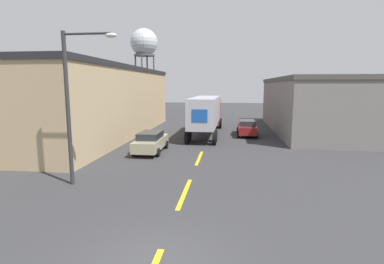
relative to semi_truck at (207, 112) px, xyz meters
The scene contains 8 objects.
road_centerline 17.24m from the semi_truck, 89.07° to the right, with size 0.20×17.63×0.01m.
warehouse_left 12.75m from the semi_truck, behind, with size 12.19×25.51×6.73m.
warehouse_right 13.14m from the semi_truck, 15.82° to the left, with size 11.28×20.47×5.75m.
semi_truck is the anchor object (origin of this frame).
parked_car_left_far 9.64m from the semi_truck, 111.46° to the right, with size 1.93×4.59×1.53m.
parked_car_right_far 4.32m from the semi_truck, ahead, with size 1.93×4.59×1.53m.
water_tower 31.61m from the semi_truck, 117.68° to the left, with size 5.12×5.12×15.53m.
street_lamp 17.42m from the semi_truck, 107.40° to the right, with size 2.71×0.32×7.43m.
Camera 1 is at (1.96, -7.35, 4.90)m, focal length 28.00 mm.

